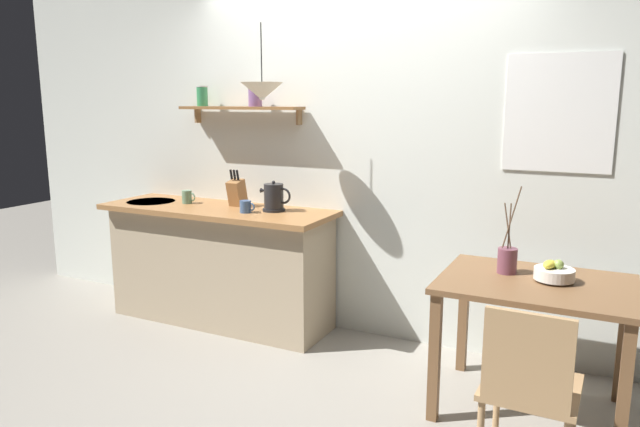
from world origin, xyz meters
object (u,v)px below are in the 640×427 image
at_px(dining_chair_near, 529,385).
at_px(fruit_bowl, 554,273).
at_px(dining_table, 535,302).
at_px(coffee_mug_spare, 246,207).
at_px(twig_vase, 507,259).
at_px(electric_kettle, 274,198).
at_px(knife_block, 237,192).
at_px(pendant_lamp, 262,91).
at_px(coffee_mug_by_sink, 187,197).

relative_size(dining_chair_near, fruit_bowl, 4.06).
bearing_deg(dining_table, coffee_mug_spare, 173.07).
height_order(dining_table, dining_chair_near, dining_chair_near).
height_order(twig_vase, electric_kettle, twig_vase).
relative_size(dining_table, electric_kettle, 4.02).
height_order(dining_table, twig_vase, twig_vase).
height_order(twig_vase, knife_block, twig_vase).
height_order(electric_kettle, pendant_lamp, pendant_lamp).
xyz_separation_m(coffee_mug_spare, pendant_lamp, (0.18, -0.04, 0.81)).
bearing_deg(knife_block, pendant_lamp, -31.47).
distance_m(fruit_bowl, pendant_lamp, 2.15).
bearing_deg(knife_block, twig_vase, -9.66).
distance_m(dining_chair_near, pendant_lamp, 2.46).
bearing_deg(pendant_lamp, twig_vase, -3.78).
height_order(dining_chair_near, pendant_lamp, pendant_lamp).
bearing_deg(fruit_bowl, coffee_mug_spare, 174.39).
relative_size(dining_chair_near, pendant_lamp, 1.69).
bearing_deg(coffee_mug_by_sink, dining_chair_near, -21.12).
relative_size(coffee_mug_spare, pendant_lamp, 0.24).
relative_size(dining_chair_near, electric_kettle, 3.42).
bearing_deg(dining_table, fruit_bowl, 25.84).
distance_m(electric_kettle, knife_block, 0.36).
bearing_deg(dining_table, dining_chair_near, -84.66).
xyz_separation_m(fruit_bowl, coffee_mug_spare, (-2.10, 0.21, 0.16)).
bearing_deg(electric_kettle, pendant_lamp, -80.50).
height_order(coffee_mug_by_sink, coffee_mug_spare, coffee_mug_by_sink).
relative_size(dining_table, dining_chair_near, 1.17).
bearing_deg(coffee_mug_spare, knife_block, 136.98).
height_order(dining_chair_near, coffee_mug_by_sink, coffee_mug_by_sink).
bearing_deg(pendant_lamp, coffee_mug_by_sink, 168.43).
xyz_separation_m(dining_table, coffee_mug_spare, (-2.02, 0.25, 0.32)).
height_order(dining_chair_near, electric_kettle, electric_kettle).
bearing_deg(coffee_mug_by_sink, twig_vase, -6.36).
xyz_separation_m(twig_vase, pendant_lamp, (-1.67, 0.11, 0.94)).
height_order(dining_table, coffee_mug_spare, coffee_mug_spare).
xyz_separation_m(dining_chair_near, knife_block, (-2.29, 1.12, 0.54)).
bearing_deg(pendant_lamp, coffee_mug_spare, 166.32).
bearing_deg(dining_chair_near, coffee_mug_by_sink, 158.88).
bearing_deg(electric_kettle, coffee_mug_by_sink, -178.18).
bearing_deg(fruit_bowl, coffee_mug_by_sink, 173.15).
distance_m(dining_table, pendant_lamp, 2.17).
distance_m(knife_block, coffee_mug_spare, 0.29).
distance_m(dining_chair_near, coffee_mug_by_sink, 2.94).
relative_size(dining_table, pendant_lamp, 1.98).
xyz_separation_m(electric_kettle, knife_block, (-0.36, 0.05, 0.01)).
bearing_deg(pendant_lamp, fruit_bowl, -4.82).
height_order(twig_vase, coffee_mug_spare, twig_vase).
relative_size(coffee_mug_by_sink, coffee_mug_spare, 0.99).
bearing_deg(coffee_mug_by_sink, pendant_lamp, -11.57).
xyz_separation_m(twig_vase, knife_block, (-2.06, 0.35, 0.19)).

